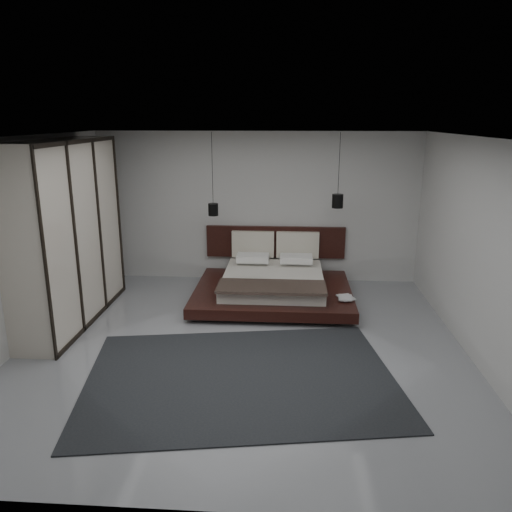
# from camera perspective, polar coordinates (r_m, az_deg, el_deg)

# --- Properties ---
(floor) EXTENTS (6.00, 6.00, 0.00)m
(floor) POSITION_cam_1_polar(r_m,az_deg,el_deg) (6.97, -1.52, -10.23)
(floor) COLOR gray
(floor) RESTS_ON ground
(ceiling) EXTENTS (6.00, 6.00, 0.00)m
(ceiling) POSITION_cam_1_polar(r_m,az_deg,el_deg) (6.28, -1.70, 13.44)
(ceiling) COLOR white
(ceiling) RESTS_ON wall_back
(wall_back) EXTENTS (6.00, 0.00, 6.00)m
(wall_back) POSITION_cam_1_polar(r_m,az_deg,el_deg) (9.41, 0.14, 5.56)
(wall_back) COLOR #B8B8B6
(wall_back) RESTS_ON floor
(wall_front) EXTENTS (6.00, 0.00, 6.00)m
(wall_front) POSITION_cam_1_polar(r_m,az_deg,el_deg) (3.68, -6.14, -10.80)
(wall_front) COLOR #B8B8B6
(wall_front) RESTS_ON floor
(wall_left) EXTENTS (0.00, 6.00, 6.00)m
(wall_left) POSITION_cam_1_polar(r_m,az_deg,el_deg) (7.40, -25.42, 1.28)
(wall_left) COLOR #B8B8B6
(wall_left) RESTS_ON floor
(wall_right) EXTENTS (0.00, 6.00, 6.00)m
(wall_right) POSITION_cam_1_polar(r_m,az_deg,el_deg) (6.88, 24.10, 0.46)
(wall_right) COLOR #B8B8B6
(wall_right) RESTS_ON floor
(lattice_screen) EXTENTS (0.05, 0.90, 2.60)m
(lattice_screen) POSITION_cam_1_polar(r_m,az_deg,el_deg) (9.56, -18.08, 4.34)
(lattice_screen) COLOR black
(lattice_screen) RESTS_ON floor
(bed) EXTENTS (2.62, 2.33, 1.05)m
(bed) POSITION_cam_1_polar(r_m,az_deg,el_deg) (8.62, 1.98, -3.10)
(bed) COLOR black
(bed) RESTS_ON floor
(book_lower) EXTENTS (0.31, 0.36, 0.03)m
(book_lower) POSITION_cam_1_polar(r_m,az_deg,el_deg) (8.06, 9.52, -4.79)
(book_lower) COLOR #99724C
(book_lower) RESTS_ON bed
(book_upper) EXTENTS (0.24, 0.31, 0.02)m
(book_upper) POSITION_cam_1_polar(r_m,az_deg,el_deg) (8.03, 9.41, -4.69)
(book_upper) COLOR #99724C
(book_upper) RESTS_ON book_lower
(pendant_left) EXTENTS (0.17, 0.17, 1.43)m
(pendant_left) POSITION_cam_1_polar(r_m,az_deg,el_deg) (8.80, -4.91, 5.35)
(pendant_left) COLOR black
(pendant_left) RESTS_ON ceiling
(pendant_right) EXTENTS (0.19, 0.19, 1.27)m
(pendant_right) POSITION_cam_1_polar(r_m,az_deg,el_deg) (8.71, 9.31, 6.22)
(pendant_right) COLOR black
(pendant_right) RESTS_ON ceiling
(wardrobe) EXTENTS (0.66, 2.78, 2.73)m
(wardrobe) POSITION_cam_1_polar(r_m,az_deg,el_deg) (7.96, -20.77, 2.45)
(wardrobe) COLOR beige
(wardrobe) RESTS_ON floor
(rug) EXTENTS (4.04, 3.17, 0.02)m
(rug) POSITION_cam_1_polar(r_m,az_deg,el_deg) (6.19, -1.76, -13.68)
(rug) COLOR black
(rug) RESTS_ON floor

